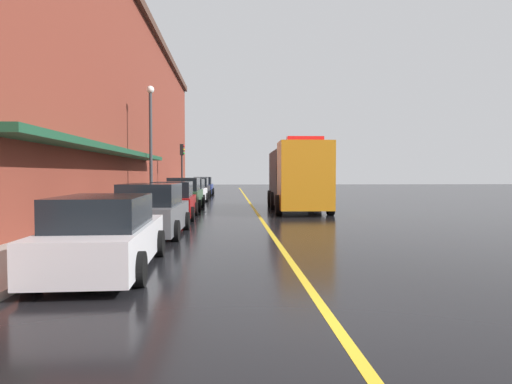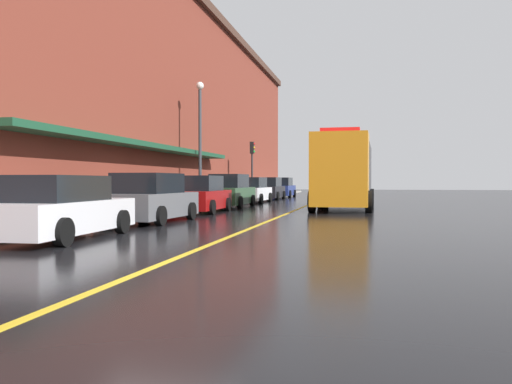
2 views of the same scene
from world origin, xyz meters
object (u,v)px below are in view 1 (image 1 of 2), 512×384
Objects in this scene: utility_truck at (297,178)px; street_lamp_left at (151,133)px; parked_car_1 at (152,211)px; parked_car_6 at (203,187)px; parking_meter_1 at (150,193)px; parked_car_0 at (105,235)px; parked_car_4 at (192,192)px; parking_meter_0 at (180,186)px; parked_car_3 at (185,195)px; parked_car_2 at (173,201)px; parked_car_5 at (198,189)px; traffic_light_near at (182,160)px.

utility_truck is 8.84m from street_lamp_left.
parked_car_1 is 28.61m from parked_car_6.
parked_car_1 is at bearing -79.92° from parking_meter_1.
parked_car_4 reaches higher than parked_car_0.
parking_meter_1 is at bearing -90.00° from parking_meter_0.
utility_truck reaches higher than parked_car_1.
parked_car_1 reaches higher than parking_meter_1.
utility_truck is (6.24, -1.00, 0.98)m from parked_car_3.
parked_car_6 is (0.00, 28.61, 0.01)m from parked_car_1.
parked_car_2 is 17.35m from parked_car_5.
utility_truck is (6.34, -13.01, 1.02)m from parked_car_5.
parking_meter_0 is at bearing 4.90° from parked_car_1.
parked_car_0 is at bearing -179.91° from parked_car_3.
parked_car_4 reaches higher than parking_meter_0.
street_lamp_left is 1.61× the size of traffic_light_near.
parked_car_5 is 3.40× the size of parking_meter_1.
parked_car_5 is 5.71m from parked_car_6.
parked_car_5 is at bearing 178.87° from parked_car_6.
street_lamp_left is (-2.02, 6.20, 3.62)m from parked_car_2.
parking_meter_1 is 14.80m from traffic_light_near.
parked_car_0 is 26.83m from parking_meter_0.
utility_truck is at bearing -135.36° from parked_car_4.
utility_truck is (6.22, -18.72, 1.01)m from parked_car_6.
parked_car_2 is at bearing -85.46° from traffic_light_near.
utility_truck reaches higher than parked_car_6.
parked_car_6 reaches higher than parked_car_5.
utility_truck reaches higher than parked_car_3.
parked_car_3 reaches higher than parking_meter_0.
parked_car_0 is 1.15× the size of traffic_light_near.
street_lamp_left reaches higher than parked_car_1.
street_lamp_left reaches higher than parking_meter_0.
parked_car_1 is 0.98× the size of parked_car_6.
parking_meter_0 is at bearing 168.97° from parked_car_6.
parked_car_2 is 0.99× the size of parked_car_5.
parked_car_3 is at bearing -2.13° from parked_car_0.
street_lamp_left is at bearing -101.46° from utility_truck.
parked_car_1 is 5.56m from parked_car_2.
traffic_light_near is at bearing 167.17° from parked_car_6.
traffic_light_near is (0.06, 1.32, 2.10)m from parking_meter_0.
parking_meter_1 is at bearing 175.64° from parked_car_5.
street_lamp_left is (-0.60, -9.57, 3.34)m from parking_meter_0.
parked_car_6 is 17.35m from street_lamp_left.
parked_car_4 is (-0.03, 22.20, 0.04)m from parked_car_0.
parked_car_5 is (-0.06, 28.36, 0.06)m from parked_car_0.
parked_car_5 is at bearing -0.53° from parked_car_2.
parked_car_1 is 8.13m from parking_meter_1.
utility_truck reaches higher than parked_car_5.
parking_meter_0 is at bearing 7.93° from parked_car_3.
parked_car_6 reaches higher than parking_meter_0.
parked_car_2 reaches higher than parking_meter_1.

